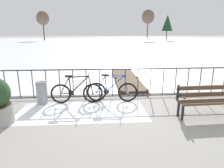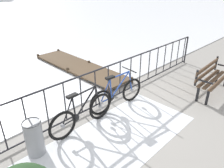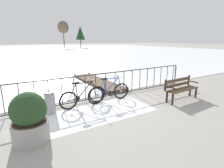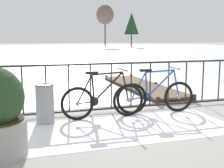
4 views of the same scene
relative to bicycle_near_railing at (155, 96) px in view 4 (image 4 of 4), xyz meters
name	(u,v)px [view 4 (image 4 of 4)]	position (x,y,z in m)	size (l,w,h in m)	color
ground_plane	(140,110)	(-0.19, 0.36, -0.37)	(160.00, 160.00, 0.00)	#9E9991
frozen_pond	(40,52)	(-0.19, 28.76, -0.35)	(80.00, 56.00, 0.03)	white
snow_patch	(127,128)	(-0.95, -0.84, -0.36)	(3.80, 1.72, 0.01)	white
railing_fence	(141,85)	(-0.19, 0.36, 0.19)	(9.06, 0.06, 1.07)	#232328
bicycle_near_railing	(155,96)	(0.00, 0.00, 0.00)	(1.71, 0.52, 0.97)	black
bicycle_second	(103,100)	(-1.17, -0.06, 0.00)	(1.71, 0.52, 0.97)	black
trash_bin	(45,103)	(-2.30, -0.04, 0.00)	(0.35, 0.35, 0.73)	gray
wooden_dock	(141,86)	(0.89, 2.81, -0.25)	(1.10, 4.40, 0.20)	brown
tree_far_west	(105,15)	(11.09, 41.33, 4.87)	(2.80, 2.80, 6.81)	brown
tree_west_mid	(132,24)	(15.58, 41.09, 3.54)	(2.45, 2.45, 5.71)	brown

